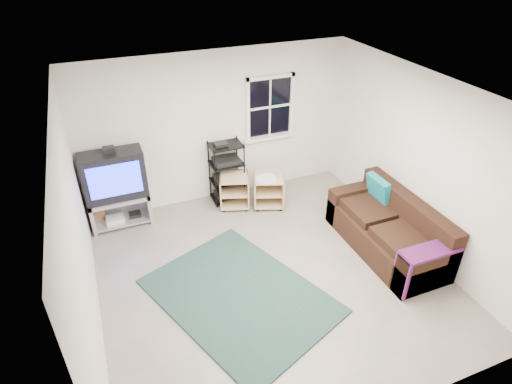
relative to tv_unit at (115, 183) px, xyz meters
name	(u,v)px	position (x,y,z in m)	size (l,w,h in m)	color
room	(270,111)	(2.73, 0.23, 0.71)	(4.60, 4.62, 4.60)	gray
tv_unit	(115,183)	(0.00, 0.00, 0.00)	(0.95, 0.47, 1.39)	#A3A3AB
av_rack	(227,176)	(1.84, 0.04, -0.28)	(0.56, 0.41, 1.12)	black
side_table_left	(234,189)	(1.91, -0.16, -0.45)	(0.62, 0.62, 0.58)	#DCBF87
side_table_right	(268,188)	(2.46, -0.37, -0.44)	(0.65, 0.65, 0.59)	#DCBF87
sofa	(389,231)	(3.64, -2.17, -0.44)	(0.89, 2.01, 0.92)	black
shag_rug	(240,296)	(1.22, -2.29, -0.75)	(1.73, 2.38, 0.03)	black
paper_bag	(96,214)	(-0.40, 0.13, -0.58)	(0.26, 0.16, 0.37)	#9C7046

